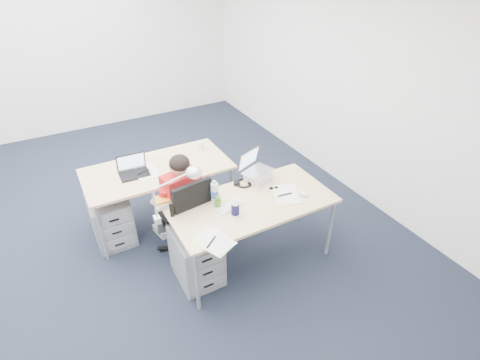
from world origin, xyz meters
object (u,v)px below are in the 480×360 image
object	(u,v)px
drawer_pedestal_near	(197,256)
desk_lamp	(170,195)
water_bottle	(215,191)
book_stack	(165,202)
desk_far	(158,171)
office_chair	(187,233)
dark_laptop	(133,166)
cordless_phone	(172,210)
sunglasses	(274,188)
drawer_pedestal_far	(111,219)
far_cup	(201,146)
bear_figurine	(218,201)
desk_near	(251,205)
wireless_keyboard	(230,206)
seated_person	(177,201)
can_koozie	(235,208)
computer_mouse	(303,194)
silver_laptop	(258,168)
headphones	(244,183)

from	to	relation	value
drawer_pedestal_near	desk_lamp	xyz separation A→B (m)	(-0.15, 0.12, 0.70)
water_bottle	book_stack	world-z (taller)	water_bottle
drawer_pedestal_near	desk_far	bearing A→B (deg)	89.86
office_chair	dark_laptop	xyz separation A→B (m)	(-0.31, 0.65, 0.56)
cordless_phone	sunglasses	world-z (taller)	cordless_phone
drawer_pedestal_far	cordless_phone	distance (m)	1.09
book_stack	far_cup	xyz separation A→B (m)	(0.76, 0.87, 0.01)
book_stack	cordless_phone	xyz separation A→B (m)	(0.00, -0.20, 0.03)
desk_far	far_cup	size ratio (longest dim) A/B	17.14
bear_figurine	sunglasses	size ratio (longest dim) A/B	1.38
desk_near	cordless_phone	xyz separation A→B (m)	(-0.75, 0.15, 0.12)
desk_far	wireless_keyboard	bearing A→B (deg)	-70.13
office_chair	drawer_pedestal_near	world-z (taller)	office_chair
seated_person	bear_figurine	bearing A→B (deg)	-71.73
can_koozie	book_stack	xyz separation A→B (m)	(-0.52, 0.44, -0.02)
water_bottle	drawer_pedestal_far	bearing A→B (deg)	137.35
water_bottle	book_stack	xyz separation A→B (m)	(-0.44, 0.18, -0.08)
desk_far	can_koozie	world-z (taller)	can_koozie
bear_figurine	cordless_phone	distance (m)	0.44
can_koozie	far_cup	world-z (taller)	can_koozie
drawer_pedestal_near	dark_laptop	xyz separation A→B (m)	(-0.26, 1.01, 0.57)
computer_mouse	sunglasses	size ratio (longest dim) A/B	1.05
seated_person	computer_mouse	size ratio (longest dim) A/B	12.04
desk_far	sunglasses	bearing A→B (deg)	-47.43
sunglasses	far_cup	bearing A→B (deg)	125.12
wireless_keyboard	bear_figurine	distance (m)	0.13
water_bottle	desk_near	bearing A→B (deg)	-29.38
computer_mouse	desk_lamp	size ratio (longest dim) A/B	0.20
desk_near	book_stack	bearing A→B (deg)	154.98
desk_lamp	dark_laptop	world-z (taller)	desk_lamp
seated_person	computer_mouse	bearing A→B (deg)	-44.02
can_koozie	dark_laptop	size ratio (longest dim) A/B	0.40
silver_laptop	cordless_phone	bearing A→B (deg)	166.17
silver_laptop	book_stack	distance (m)	1.00
headphones	dark_laptop	world-z (taller)	dark_laptop
cordless_phone	drawer_pedestal_far	bearing A→B (deg)	135.07
desk_lamp	far_cup	world-z (taller)	desk_lamp
desk_near	wireless_keyboard	size ratio (longest dim) A/B	5.77
drawer_pedestal_near	desk_lamp	size ratio (longest dim) A/B	1.12
office_chair	seated_person	bearing A→B (deg)	90.73
desk_far	far_cup	distance (m)	0.64
book_stack	dark_laptop	distance (m)	0.69
book_stack	dark_laptop	xyz separation A→B (m)	(-0.11, 0.68, 0.07)
drawer_pedestal_near	can_koozie	size ratio (longest dim) A/B	4.46
headphones	cordless_phone	xyz separation A→B (m)	(-0.84, -0.15, 0.05)
seated_person	can_koozie	distance (m)	0.75
book_stack	cordless_phone	distance (m)	0.20
desk_far	can_koozie	xyz separation A→B (m)	(0.37, -1.15, 0.11)
silver_laptop	computer_mouse	world-z (taller)	silver_laptop
water_bottle	sunglasses	distance (m)	0.63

